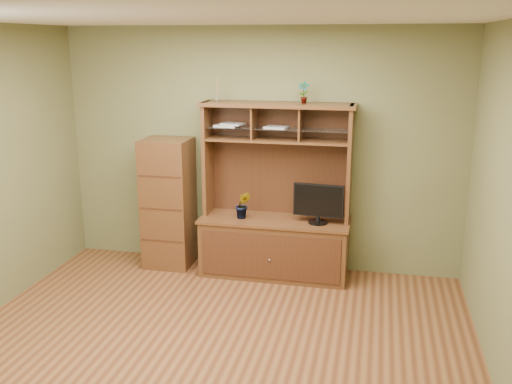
% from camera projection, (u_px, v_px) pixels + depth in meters
% --- Properties ---
extents(room, '(4.54, 4.04, 2.74)m').
position_uv_depth(room, '(207.00, 196.00, 4.49)').
color(room, '#552D18').
rests_on(room, ground).
extents(media_hutch, '(1.66, 0.61, 1.90)m').
position_uv_depth(media_hutch, '(275.00, 229.00, 6.29)').
color(media_hutch, '#452913').
rests_on(media_hutch, room).
extents(monitor, '(0.54, 0.21, 0.42)m').
position_uv_depth(monitor, '(318.00, 203.00, 6.02)').
color(monitor, black).
rests_on(monitor, media_hutch).
extents(orchid_plant, '(0.18, 0.15, 0.30)m').
position_uv_depth(orchid_plant, '(243.00, 205.00, 6.21)').
color(orchid_plant, '#2F581E').
rests_on(orchid_plant, media_hutch).
extents(top_plant, '(0.13, 0.09, 0.23)m').
position_uv_depth(top_plant, '(304.00, 92.00, 5.92)').
color(top_plant, '#385E21').
rests_on(top_plant, media_hutch).
extents(reed_diffuser, '(0.05, 0.05, 0.26)m').
position_uv_depth(reed_diffuser, '(217.00, 92.00, 6.12)').
color(reed_diffuser, silver).
rests_on(reed_diffuser, media_hutch).
extents(magazines, '(0.82, 0.23, 0.04)m').
position_uv_depth(magazines, '(245.00, 125.00, 6.15)').
color(magazines, silver).
rests_on(magazines, media_hutch).
extents(side_cabinet, '(0.53, 0.48, 1.48)m').
position_uv_depth(side_cabinet, '(168.00, 203.00, 6.50)').
color(side_cabinet, '#452913').
rests_on(side_cabinet, room).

